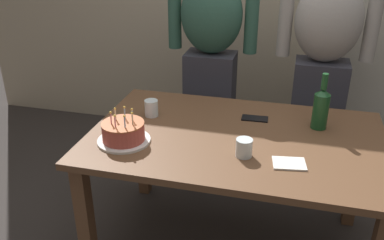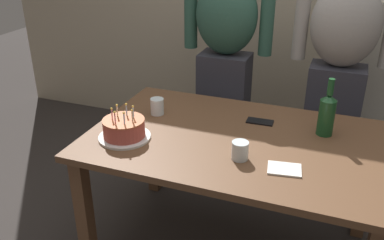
{
  "view_description": "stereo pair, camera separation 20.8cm",
  "coord_description": "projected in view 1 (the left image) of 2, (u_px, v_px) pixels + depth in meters",
  "views": [
    {
      "loc": [
        0.26,
        -1.9,
        1.74
      ],
      "look_at": [
        -0.21,
        -0.08,
        0.84
      ],
      "focal_mm": 39.21,
      "sensor_mm": 36.0,
      "label": 1
    },
    {
      "loc": [
        0.45,
        -1.83,
        1.74
      ],
      "look_at": [
        -0.21,
        -0.08,
        0.84
      ],
      "focal_mm": 39.21,
      "sensor_mm": 36.0,
      "label": 2
    }
  ],
  "objects": [
    {
      "name": "birthday_cake",
      "position": [
        123.0,
        133.0,
        2.07
      ],
      "size": [
        0.26,
        0.26,
        0.17
      ],
      "color": "white",
      "rests_on": "dining_table"
    },
    {
      "name": "dining_table",
      "position": [
        235.0,
        152.0,
        2.19
      ],
      "size": [
        1.5,
        0.96,
        0.74
      ],
      "color": "brown",
      "rests_on": "ground_plane"
    },
    {
      "name": "napkin_stack",
      "position": [
        289.0,
        163.0,
        1.89
      ],
      "size": [
        0.16,
        0.13,
        0.01
      ],
      "primitive_type": "cube",
      "rotation": [
        0.0,
        0.0,
        0.15
      ],
      "color": "white",
      "rests_on": "dining_table"
    },
    {
      "name": "cell_phone",
      "position": [
        255.0,
        118.0,
        2.32
      ],
      "size": [
        0.15,
        0.08,
        0.01
      ],
      "primitive_type": "cube",
      "rotation": [
        0.0,
        0.0,
        0.03
      ],
      "color": "black",
      "rests_on": "dining_table"
    },
    {
      "name": "wine_bottle",
      "position": [
        321.0,
        107.0,
        2.18
      ],
      "size": [
        0.08,
        0.08,
        0.3
      ],
      "color": "#194723",
      "rests_on": "dining_table"
    },
    {
      "name": "person_man_bearded",
      "position": [
        211.0,
        60.0,
        2.87
      ],
      "size": [
        0.61,
        0.27,
        1.66
      ],
      "rotation": [
        0.0,
        0.0,
        3.14
      ],
      "color": "#33333D",
      "rests_on": "ground_plane"
    },
    {
      "name": "person_woman_cardigan",
      "position": [
        322.0,
        68.0,
        2.7
      ],
      "size": [
        0.61,
        0.27,
        1.66
      ],
      "rotation": [
        0.0,
        0.0,
        3.14
      ],
      "color": "#33333D",
      "rests_on": "ground_plane"
    },
    {
      "name": "water_glass_near",
      "position": [
        151.0,
        108.0,
        2.34
      ],
      "size": [
        0.08,
        0.08,
        0.09
      ],
      "primitive_type": "cylinder",
      "color": "silver",
      "rests_on": "dining_table"
    },
    {
      "name": "water_glass_far",
      "position": [
        244.0,
        148.0,
        1.94
      ],
      "size": [
        0.08,
        0.08,
        0.09
      ],
      "primitive_type": "cylinder",
      "color": "silver",
      "rests_on": "dining_table"
    }
  ]
}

